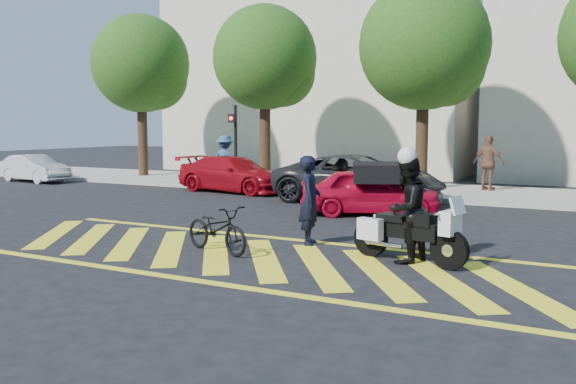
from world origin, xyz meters
The scene contains 19 objects.
ground centered at (0.00, 0.00, 0.00)m, with size 90.00×90.00×0.00m, color black.
sidewalk centered at (0.00, 12.00, 0.07)m, with size 60.00×5.00×0.15m, color #9E998E.
crosswalk centered at (-0.04, 0.00, 0.00)m, with size 12.33×4.00×0.01m.
building_left centered at (-8.00, 21.00, 5.00)m, with size 16.00×8.00×10.00m, color beige.
tree_far_left centered at (-12.87, 12.06, 5.05)m, with size 4.40×4.40×7.41m.
tree_left centered at (-6.37, 12.06, 4.99)m, with size 4.20×4.20×7.26m.
tree_center centered at (0.13, 12.06, 5.10)m, with size 4.60×4.60×7.56m.
signal_pole centered at (-6.50, 9.74, 1.92)m, with size 0.28×0.43×3.20m.
officer_bike centered at (0.63, 1.62, 0.92)m, with size 0.67×0.44×1.84m, color black.
bicycle centered at (-0.60, 0.05, 0.46)m, with size 0.61×1.76×0.93m, color black.
police_motorcycle centered at (2.89, 0.95, 0.55)m, with size 2.26×1.00×1.01m.
officer_moto centered at (2.87, 0.95, 0.96)m, with size 0.93×0.73×1.92m, color black.
red_convertible centered at (0.25, 6.14, 0.65)m, with size 1.53×3.80×1.30m, color #BB0825.
parked_far_left centered at (-16.00, 8.47, 0.59)m, with size 1.24×3.56×1.17m, color #B4B8BD.
parked_left centered at (-6.20, 9.20, 0.66)m, with size 1.84×4.53×1.31m, color maroon.
parked_mid_left centered at (-1.04, 8.57, 0.76)m, with size 2.51×5.45×1.51m, color black.
parked_mid_right centered at (-0.10, 8.36, 0.60)m, with size 1.42×3.53×1.20m, color silver.
pedestrian_left centered at (-7.13, 10.00, 1.11)m, with size 1.24×0.71×1.92m, color #2E577F.
pedestrian_right centered at (2.21, 12.73, 1.13)m, with size 1.15×0.48×1.96m, color brown.
Camera 1 is at (6.09, -9.54, 2.46)m, focal length 38.00 mm.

